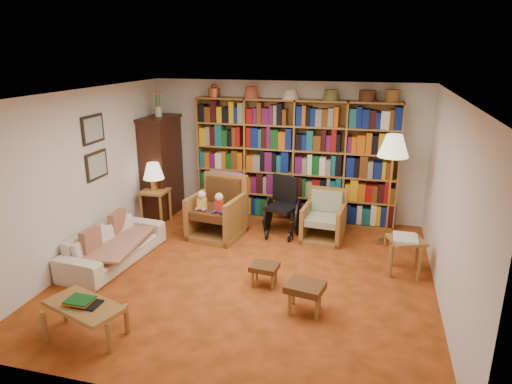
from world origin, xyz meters
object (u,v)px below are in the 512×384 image
(floor_lamp, at_px, (393,150))
(wheelchair, at_px, (283,208))
(armchair_leather, at_px, (219,211))
(coffee_table, at_px, (84,309))
(side_table_lamp, at_px, (155,198))
(armchair_sage, at_px, (324,220))
(side_table_papers, at_px, (406,245))
(footstool_b, at_px, (305,289))
(footstool_a, at_px, (264,268))
(sofa, at_px, (114,245))

(floor_lamp, bearing_deg, wheelchair, 178.36)
(armchair_leather, xyz_separation_m, coffee_table, (-0.44, -3.16, -0.06))
(side_table_lamp, xyz_separation_m, armchair_leather, (1.26, -0.16, -0.06))
(armchair_sage, distance_m, side_table_papers, 1.59)
(armchair_leather, bearing_deg, side_table_lamp, 172.63)
(armchair_sage, relative_size, footstool_b, 1.66)
(side_table_lamp, bearing_deg, wheelchair, 4.80)
(armchair_leather, distance_m, footstool_b, 2.72)
(armchair_leather, bearing_deg, footstool_a, -52.74)
(armchair_leather, relative_size, armchair_sage, 1.25)
(sofa, bearing_deg, wheelchair, -46.27)
(sofa, distance_m, footstool_b, 3.02)
(side_table_papers, bearing_deg, footstool_b, -131.68)
(wheelchair, height_order, side_table_papers, wheelchair)
(wheelchair, xyz_separation_m, side_table_papers, (1.96, -1.05, -0.01))
(wheelchair, bearing_deg, footstool_b, -72.43)
(side_table_lamp, relative_size, armchair_leather, 0.61)
(armchair_sage, bearing_deg, armchair_leather, -170.85)
(armchair_sage, xyz_separation_m, footstool_a, (-0.57, -1.83, -0.07))
(footstool_a, height_order, footstool_b, footstool_b)
(side_table_lamp, height_order, wheelchair, wheelchair)
(side_table_lamp, xyz_separation_m, armchair_sage, (3.01, 0.12, -0.16))
(coffee_table, bearing_deg, armchair_sage, 57.55)
(wheelchair, relative_size, side_table_papers, 1.69)
(side_table_papers, xyz_separation_m, coffee_table, (-3.44, -2.47, -0.08))
(wheelchair, height_order, footstool_b, wheelchair)
(footstool_a, distance_m, coffee_table, 2.29)
(side_table_lamp, height_order, armchair_leather, armchair_leather)
(sofa, xyz_separation_m, footstool_a, (2.33, -0.14, -0.01))
(sofa, xyz_separation_m, wheelchair, (2.19, 1.76, 0.18))
(side_table_lamp, distance_m, footstool_b, 3.77)
(armchair_leather, distance_m, wheelchair, 1.10)
(footstool_b, bearing_deg, armchair_leather, 131.35)
(side_table_papers, distance_m, footstool_b, 1.81)
(sofa, distance_m, coffee_table, 1.90)
(footstool_b, bearing_deg, footstool_a, 141.37)
(floor_lamp, distance_m, footstool_b, 2.82)
(floor_lamp, bearing_deg, side_table_lamp, -177.95)
(floor_lamp, relative_size, footstool_b, 3.63)
(armchair_sage, distance_m, footstool_a, 1.91)
(armchair_leather, bearing_deg, coffee_table, -97.93)
(side_table_lamp, xyz_separation_m, coffee_table, (0.82, -3.32, -0.12))
(wheelchair, xyz_separation_m, floor_lamp, (1.71, -0.05, 1.10))
(sofa, bearing_deg, footstool_b, -97.14)
(side_table_lamp, bearing_deg, sofa, -86.36)
(wheelchair, bearing_deg, footstool_a, -85.88)
(armchair_sage, height_order, floor_lamp, floor_lamp)
(floor_lamp, xyz_separation_m, coffee_table, (-3.19, -3.47, -1.19))
(footstool_a, relative_size, footstool_b, 0.77)
(armchair_leather, distance_m, footstool_a, 1.95)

